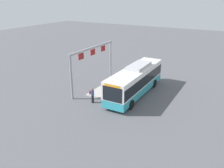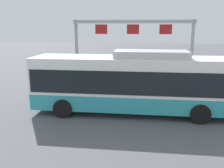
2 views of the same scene
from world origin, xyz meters
name	(u,v)px [view 1 (image 1 of 2)]	position (x,y,z in m)	size (l,w,h in m)	color
ground_plane	(135,94)	(0.00, 0.00, 0.00)	(120.00, 120.00, 0.00)	#56565B
platform_curb	(117,84)	(-1.78, -3.38, 0.08)	(10.00, 2.80, 0.16)	#B2ADA3
bus_main	(135,80)	(-0.01, 0.00, 1.81)	(11.02, 2.71, 3.46)	teal
person_boarding	(104,88)	(2.36, -2.85, 1.05)	(0.43, 0.58, 1.67)	slate
person_waiting_near	(92,95)	(4.38, -3.09, 0.89)	(0.38, 0.56, 1.67)	black
platform_sign_gantry	(93,58)	(0.37, -5.57, 3.74)	(9.05, 0.24, 5.20)	gray
trash_bin	(130,71)	(-5.84, -3.44, 0.61)	(0.52, 0.52, 0.90)	#2D5133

